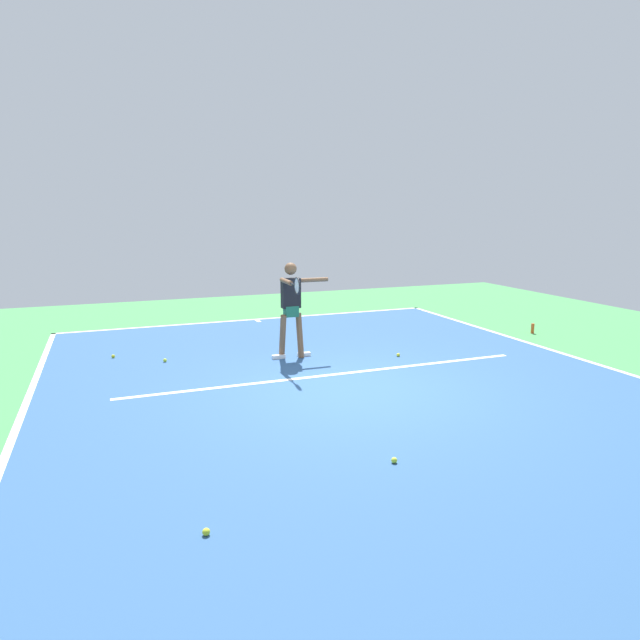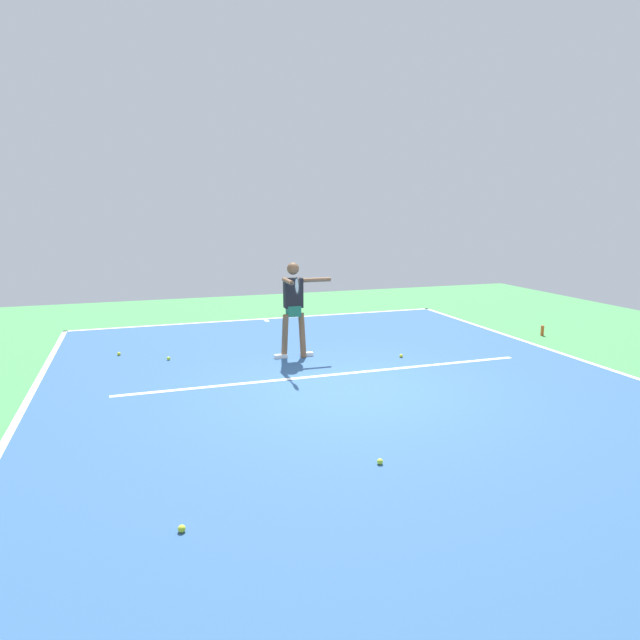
{
  "view_description": "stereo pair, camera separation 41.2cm",
  "coord_description": "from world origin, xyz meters",
  "px_view_note": "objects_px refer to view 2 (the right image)",
  "views": [
    {
      "loc": [
        3.43,
        7.43,
        2.7
      ],
      "look_at": [
        0.16,
        -1.08,
        0.9
      ],
      "focal_mm": 31.21,
      "sensor_mm": 36.0,
      "label": 1
    },
    {
      "loc": [
        3.05,
        7.56,
        2.7
      ],
      "look_at": [
        0.16,
        -1.08,
        0.9
      ],
      "focal_mm": 31.21,
      "sensor_mm": 36.0,
      "label": 2
    }
  ],
  "objects_px": {
    "tennis_ball_by_sideline": "(380,462)",
    "tennis_ball_centre_court": "(119,354)",
    "water_bottle": "(542,330)",
    "tennis_ball_near_player": "(401,356)",
    "tennis_ball_far_corner": "(169,358)",
    "tennis_ball_near_service_line": "(182,529)",
    "tennis_player": "(294,303)"
  },
  "relations": [
    {
      "from": "water_bottle",
      "to": "tennis_ball_far_corner",
      "type": "bearing_deg",
      "value": -3.42
    },
    {
      "from": "tennis_ball_near_service_line",
      "to": "tennis_ball_far_corner",
      "type": "height_order",
      "value": "same"
    },
    {
      "from": "tennis_ball_near_service_line",
      "to": "water_bottle",
      "type": "bearing_deg",
      "value": -147.02
    },
    {
      "from": "tennis_player",
      "to": "tennis_ball_near_player",
      "type": "distance_m",
      "value": 2.23
    },
    {
      "from": "tennis_player",
      "to": "tennis_ball_near_player",
      "type": "height_order",
      "value": "tennis_player"
    },
    {
      "from": "tennis_ball_near_service_line",
      "to": "tennis_ball_far_corner",
      "type": "xyz_separation_m",
      "value": [
        -0.24,
        -5.78,
        0.0
      ]
    },
    {
      "from": "tennis_ball_by_sideline",
      "to": "water_bottle",
      "type": "relative_size",
      "value": 0.3
    },
    {
      "from": "tennis_ball_by_sideline",
      "to": "tennis_ball_near_service_line",
      "type": "xyz_separation_m",
      "value": [
        2.14,
        0.64,
        0.0
      ]
    },
    {
      "from": "tennis_ball_by_sideline",
      "to": "water_bottle",
      "type": "height_order",
      "value": "water_bottle"
    },
    {
      "from": "tennis_ball_centre_court",
      "to": "tennis_player",
      "type": "bearing_deg",
      "value": 159.11
    },
    {
      "from": "tennis_ball_by_sideline",
      "to": "tennis_ball_near_player",
      "type": "bearing_deg",
      "value": -119.5
    },
    {
      "from": "tennis_ball_by_sideline",
      "to": "tennis_ball_centre_court",
      "type": "relative_size",
      "value": 1.0
    },
    {
      "from": "tennis_ball_near_service_line",
      "to": "tennis_ball_far_corner",
      "type": "bearing_deg",
      "value": -92.42
    },
    {
      "from": "tennis_player",
      "to": "tennis_ball_near_player",
      "type": "xyz_separation_m",
      "value": [
        -1.89,
        0.63,
        -1.0
      ]
    },
    {
      "from": "tennis_player",
      "to": "water_bottle",
      "type": "distance_m",
      "value": 5.75
    },
    {
      "from": "tennis_ball_by_sideline",
      "to": "water_bottle",
      "type": "xyz_separation_m",
      "value": [
        -6.03,
        -4.66,
        0.08
      ]
    },
    {
      "from": "tennis_ball_near_player",
      "to": "tennis_ball_far_corner",
      "type": "bearing_deg",
      "value": -15.96
    },
    {
      "from": "tennis_player",
      "to": "tennis_ball_near_service_line",
      "type": "height_order",
      "value": "tennis_player"
    },
    {
      "from": "tennis_ball_centre_court",
      "to": "tennis_ball_near_service_line",
      "type": "bearing_deg",
      "value": 95.58
    },
    {
      "from": "tennis_ball_by_sideline",
      "to": "tennis_ball_centre_court",
      "type": "xyz_separation_m",
      "value": [
        2.77,
        -5.77,
        0.0
      ]
    },
    {
      "from": "tennis_player",
      "to": "tennis_ball_far_corner",
      "type": "distance_m",
      "value": 2.52
    },
    {
      "from": "tennis_ball_near_service_line",
      "to": "tennis_ball_centre_court",
      "type": "xyz_separation_m",
      "value": [
        0.63,
        -6.42,
        0.0
      ]
    },
    {
      "from": "tennis_ball_by_sideline",
      "to": "water_bottle",
      "type": "distance_m",
      "value": 7.62
    },
    {
      "from": "tennis_ball_near_player",
      "to": "tennis_ball_centre_court",
      "type": "bearing_deg",
      "value": -19.99
    },
    {
      "from": "tennis_ball_far_corner",
      "to": "tennis_ball_centre_court",
      "type": "distance_m",
      "value": 1.08
    },
    {
      "from": "tennis_ball_centre_court",
      "to": "water_bottle",
      "type": "xyz_separation_m",
      "value": [
        -8.8,
        1.11,
        0.08
      ]
    },
    {
      "from": "tennis_player",
      "to": "tennis_ball_centre_court",
      "type": "bearing_deg",
      "value": -19.97
    },
    {
      "from": "tennis_player",
      "to": "tennis_ball_near_service_line",
      "type": "bearing_deg",
      "value": 65.42
    },
    {
      "from": "tennis_ball_near_player",
      "to": "water_bottle",
      "type": "bearing_deg",
      "value": -169.42
    },
    {
      "from": "tennis_ball_far_corner",
      "to": "tennis_ball_near_player",
      "type": "relative_size",
      "value": 1.0
    },
    {
      "from": "tennis_player",
      "to": "tennis_ball_centre_court",
      "type": "height_order",
      "value": "tennis_player"
    },
    {
      "from": "tennis_player",
      "to": "tennis_ball_by_sideline",
      "type": "height_order",
      "value": "tennis_player"
    }
  ]
}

